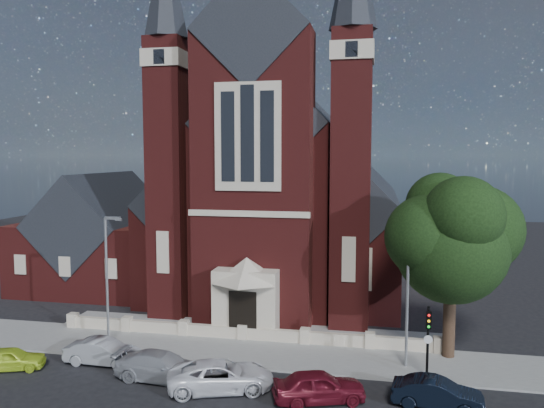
% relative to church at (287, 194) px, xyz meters
% --- Properties ---
extents(ground, '(120.00, 120.00, 0.00)m').
position_rel_church_xyz_m(ground, '(0.00, -7.94, -8.19)').
color(ground, black).
rests_on(ground, ground).
extents(pavement_strip, '(60.00, 5.00, 0.12)m').
position_rel_church_xyz_m(pavement_strip, '(0.00, -18.44, -8.19)').
color(pavement_strip, slate).
rests_on(pavement_strip, ground).
extents(forecourt_paving, '(26.00, 3.00, 0.14)m').
position_rel_church_xyz_m(forecourt_paving, '(0.00, -14.44, -8.19)').
color(forecourt_paving, slate).
rests_on(forecourt_paving, ground).
extents(forecourt_wall, '(24.00, 0.40, 0.90)m').
position_rel_church_xyz_m(forecourt_wall, '(0.00, -16.44, -8.19)').
color(forecourt_wall, '#BBAD95').
rests_on(forecourt_wall, ground).
extents(church, '(20.01, 34.90, 29.20)m').
position_rel_church_xyz_m(church, '(0.00, 0.00, 0.00)').
color(church, '#541816').
rests_on(church, ground).
extents(parish_hall, '(12.00, 12.20, 10.24)m').
position_rel_church_xyz_m(parish_hall, '(-16.00, -4.94, -4.17)').
color(parish_hall, '#541816').
rests_on(parish_hall, ground).
extents(street_tree, '(6.40, 6.60, 10.70)m').
position_rel_church_xyz_m(street_tree, '(12.60, -17.23, -1.23)').
color(street_tree, black).
rests_on(street_tree, ground).
extents(street_lamp_left, '(1.16, 0.22, 8.09)m').
position_rel_church_xyz_m(street_lamp_left, '(-7.91, -18.94, -3.59)').
color(street_lamp_left, gray).
rests_on(street_lamp_left, ground).
extents(street_lamp_right, '(1.16, 0.22, 8.09)m').
position_rel_church_xyz_m(street_lamp_right, '(10.09, -18.94, -3.59)').
color(street_lamp_right, gray).
rests_on(street_lamp_right, ground).
extents(traffic_signal, '(0.28, 0.42, 4.00)m').
position_rel_church_xyz_m(traffic_signal, '(11.00, -20.52, -5.60)').
color(traffic_signal, black).
rests_on(traffic_signal, ground).
extents(car_lime_van, '(3.93, 2.62, 1.24)m').
position_rel_church_xyz_m(car_lime_van, '(-11.43, -23.48, -7.56)').
color(car_lime_van, '#BADB2B').
rests_on(car_lime_van, ground).
extents(car_silver_a, '(4.31, 1.53, 1.42)m').
position_rel_church_xyz_m(car_silver_a, '(-6.80, -21.76, -7.48)').
color(car_silver_a, '#96999D').
rests_on(car_silver_a, ground).
extents(car_silver_b, '(5.16, 2.38, 1.46)m').
position_rel_church_xyz_m(car_silver_b, '(-2.70, -23.09, -7.45)').
color(car_silver_b, '#989A9F').
rests_on(car_silver_b, ground).
extents(car_white_suv, '(5.85, 4.04, 1.48)m').
position_rel_church_xyz_m(car_white_suv, '(0.72, -23.64, -7.44)').
color(car_white_suv, white).
rests_on(car_white_suv, ground).
extents(car_dark_red, '(4.80, 3.13, 1.52)m').
position_rel_church_xyz_m(car_dark_red, '(5.70, -23.92, -7.43)').
color(car_dark_red, maroon).
rests_on(car_dark_red, ground).
extents(car_navy, '(4.32, 1.98, 1.37)m').
position_rel_church_xyz_m(car_navy, '(11.22, -23.44, -7.50)').
color(car_navy, black).
rests_on(car_navy, ground).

